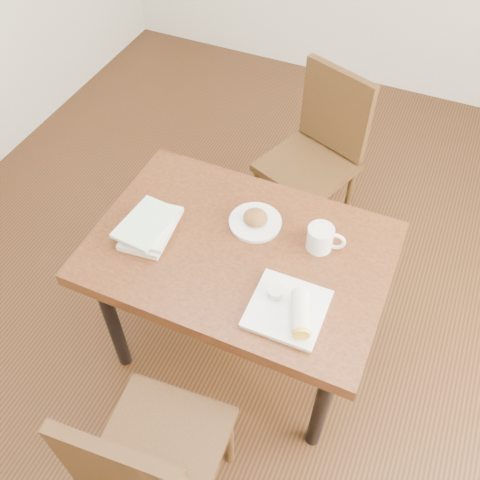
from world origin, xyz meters
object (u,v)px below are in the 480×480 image
at_px(chair_far, 318,148).
at_px(book_stack, 150,227).
at_px(chair_near, 149,462).
at_px(plate_burrito, 291,310).
at_px(plate_scone, 255,221).
at_px(coffee_mug, 321,238).
at_px(table, 240,262).

xyz_separation_m(chair_far, book_stack, (-0.39, -1.00, 0.23)).
bearing_deg(chair_near, plate_burrito, 66.32).
bearing_deg(plate_scone, plate_burrito, -50.97).
distance_m(plate_burrito, book_stack, 0.65).
xyz_separation_m(chair_near, book_stack, (-0.38, 0.73, 0.23)).
bearing_deg(chair_near, book_stack, 117.60).
distance_m(chair_far, book_stack, 1.10).
height_order(chair_far, coffee_mug, chair_far).
bearing_deg(book_stack, plate_scone, 29.95).
bearing_deg(coffee_mug, chair_near, -105.48).
xyz_separation_m(plate_scone, plate_burrito, (0.28, -0.34, 0.01)).
height_order(chair_far, plate_scone, chair_far).
relative_size(chair_near, plate_burrito, 3.59).
relative_size(table, book_stack, 4.22).
bearing_deg(coffee_mug, plate_burrito, -89.45).
height_order(table, chair_near, chair_near).
height_order(chair_far, plate_burrito, chair_far).
distance_m(plate_scone, coffee_mug, 0.28).
xyz_separation_m(plate_scone, book_stack, (-0.36, -0.21, 0.01)).
relative_size(coffee_mug, plate_burrito, 0.57).
relative_size(chair_far, plate_burrito, 3.59).
bearing_deg(chair_near, coffee_mug, 74.52).
distance_m(table, chair_far, 0.94).
relative_size(plate_burrito, book_stack, 0.98).
bearing_deg(chair_far, book_stack, -111.36).
relative_size(table, chair_far, 1.20).
bearing_deg(plate_scone, table, -92.05).
bearing_deg(coffee_mug, plate_scone, 178.11).
distance_m(table, plate_burrito, 0.37).
xyz_separation_m(chair_far, plate_burrito, (0.25, -1.13, 0.23)).
bearing_deg(book_stack, coffee_mug, 17.38).
xyz_separation_m(table, book_stack, (-0.36, -0.07, 0.12)).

